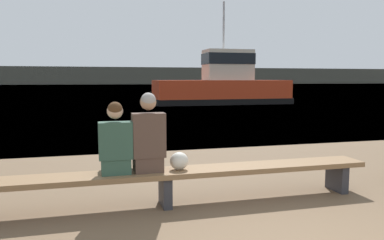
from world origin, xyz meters
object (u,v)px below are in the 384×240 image
(bench_main, at_px, (165,177))
(person_left, at_px, (116,144))
(tugboat_red, at_px, (223,87))
(shopping_bag, at_px, (179,161))
(person_right, at_px, (148,138))

(bench_main, relative_size, person_left, 6.31)
(tugboat_red, bearing_deg, shopping_bag, 159.29)
(bench_main, relative_size, person_right, 5.63)
(person_left, distance_m, tugboat_red, 21.89)
(person_left, distance_m, shopping_bag, 0.90)
(person_left, bearing_deg, tugboat_red, 66.89)
(bench_main, xyz_separation_m, person_right, (-0.22, 0.01, 0.55))
(person_right, distance_m, tugboat_red, 21.72)
(person_left, xyz_separation_m, tugboat_red, (8.59, 20.13, 0.30))
(tugboat_red, bearing_deg, person_right, 158.25)
(bench_main, relative_size, shopping_bag, 23.61)
(bench_main, xyz_separation_m, person_left, (-0.66, 0.02, 0.49))
(bench_main, relative_size, tugboat_red, 0.63)
(bench_main, distance_m, person_right, 0.59)
(bench_main, distance_m, tugboat_red, 21.66)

